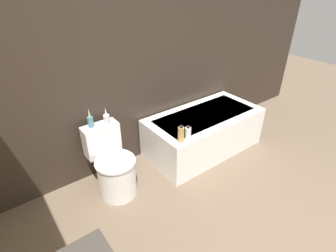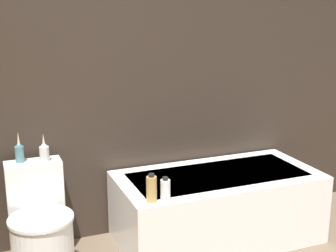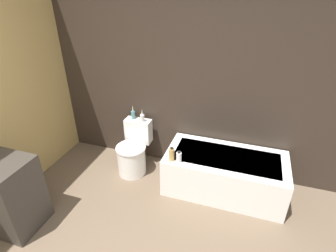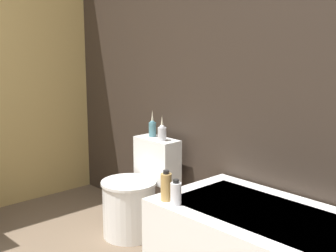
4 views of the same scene
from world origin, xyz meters
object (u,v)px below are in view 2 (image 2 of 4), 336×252
toilet (41,231)px  shampoo_bottle_short (165,189)px  bathtub (217,206)px  vase_silver (44,152)px  shampoo_bottle_tall (152,189)px  vase_gold (19,152)px

toilet → shampoo_bottle_short: toilet is taller
bathtub → shampoo_bottle_short: shampoo_bottle_short is taller
vase_silver → bathtub: bearing=-10.0°
shampoo_bottle_tall → shampoo_bottle_short: 0.09m
vase_silver → shampoo_bottle_tall: 0.77m
bathtub → shampoo_bottle_tall: size_ratio=8.00×
toilet → bathtub: bearing=-0.8°
shampoo_bottle_tall → shampoo_bottle_short: (0.09, -0.01, -0.02)m
bathtub → toilet: size_ratio=2.11×
vase_gold → shampoo_bottle_short: vase_gold is taller
toilet → vase_silver: size_ratio=3.68×
bathtub → vase_gold: 1.45m
vase_gold → bathtub: bearing=-10.5°
vase_gold → shampoo_bottle_tall: bearing=-35.7°
bathtub → toilet: toilet is taller
vase_gold → vase_silver: vase_gold is taller
bathtub → vase_gold: size_ratio=7.11×
shampoo_bottle_short → bathtub: bearing=28.5°
toilet → vase_silver: bearing=68.0°
bathtub → vase_silver: size_ratio=7.76×
vase_gold → shampoo_bottle_tall: vase_gold is taller
shampoo_bottle_short → toilet: bearing=157.9°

